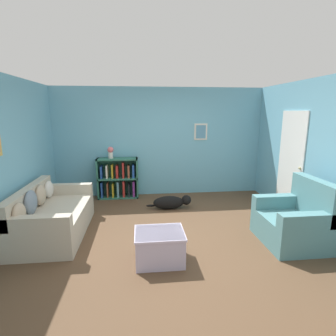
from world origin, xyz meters
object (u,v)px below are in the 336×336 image
(coffee_table, at_px, (160,246))
(vase, at_px, (111,152))
(recliner_chair, at_px, (295,221))
(couch, at_px, (51,216))
(dog, at_px, (171,202))
(bookshelf, at_px, (118,179))

(coffee_table, xyz_separation_m, vase, (-0.92, 2.86, 0.88))
(vase, bearing_deg, recliner_chair, -39.63)
(couch, xyz_separation_m, coffee_table, (1.74, -1.02, -0.08))
(recliner_chair, bearing_deg, couch, 169.68)
(dog, bearing_deg, vase, 146.12)
(couch, height_order, coffee_table, couch)
(recliner_chair, bearing_deg, bookshelf, 138.72)
(dog, bearing_deg, bookshelf, 142.20)
(couch, height_order, dog, couch)
(couch, distance_m, recliner_chair, 3.96)
(couch, height_order, bookshelf, bookshelf)
(bookshelf, xyz_separation_m, recliner_chair, (2.92, -2.56, -0.11))
(recliner_chair, height_order, vase, vase)
(bookshelf, xyz_separation_m, coffee_table, (0.76, -2.88, -0.23))
(couch, xyz_separation_m, bookshelf, (0.97, 1.86, 0.14))
(couch, relative_size, dog, 1.85)
(bookshelf, height_order, dog, bookshelf)
(couch, xyz_separation_m, dog, (2.14, 0.95, -0.17))
(vase, bearing_deg, bookshelf, 6.47)
(bookshelf, relative_size, recliner_chair, 0.94)
(recliner_chair, relative_size, vase, 3.72)
(coffee_table, bearing_deg, bookshelf, 104.84)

